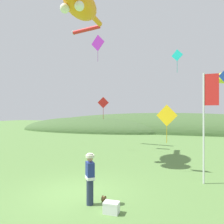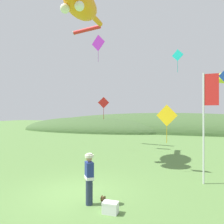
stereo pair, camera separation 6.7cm
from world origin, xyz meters
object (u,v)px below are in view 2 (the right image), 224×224
at_px(kite_spool, 103,199).
at_px(festival_banner_pole, 207,111).
at_px(kite_diamond_gold, 167,116).
at_px(kite_tube_streamer, 86,30).
at_px(kite_diamond_red, 104,103).
at_px(picnic_cooler, 110,208).
at_px(kite_giant_cat, 78,2).
at_px(kite_diamond_violet, 98,43).
at_px(kite_diamond_teal, 178,55).
at_px(festival_attendant, 89,177).

bearing_deg(kite_spool, festival_banner_pole, 43.66).
distance_m(kite_spool, kite_diamond_gold, 5.85).
bearing_deg(kite_tube_streamer, kite_diamond_gold, -38.34).
relative_size(kite_diamond_gold, kite_diamond_red, 1.12).
relative_size(kite_tube_streamer, kite_diamond_gold, 1.52).
xyz_separation_m(festival_banner_pole, kite_tube_streamer, (-10.33, 8.07, 7.85)).
relative_size(picnic_cooler, kite_tube_streamer, 0.16).
xyz_separation_m(kite_giant_cat, kite_diamond_gold, (5.72, -0.43, -7.37)).
height_order(kite_diamond_gold, kite_diamond_red, kite_diamond_red).
bearing_deg(kite_tube_streamer, kite_giant_cat, -66.61).
bearing_deg(kite_diamond_violet, festival_banner_pole, -37.70).
xyz_separation_m(kite_spool, picnic_cooler, (0.58, -0.75, 0.08)).
height_order(kite_diamond_violet, kite_diamond_red, kite_diamond_violet).
xyz_separation_m(kite_giant_cat, kite_diamond_teal, (5.80, 5.69, -2.66)).
bearing_deg(kite_diamond_violet, kite_diamond_teal, 10.01).
height_order(kite_spool, kite_diamond_teal, kite_diamond_teal).
height_order(kite_spool, picnic_cooler, picnic_cooler).
relative_size(festival_banner_pole, kite_tube_streamer, 1.57).
distance_m(kite_diamond_gold, kite_diamond_violet, 10.12).
height_order(festival_banner_pole, kite_diamond_teal, kite_diamond_teal).
bearing_deg(festival_banner_pole, kite_giant_cat, 166.41).
xyz_separation_m(kite_spool, festival_banner_pole, (3.56, 3.39, 3.14)).
xyz_separation_m(kite_diamond_violet, kite_diamond_red, (0.60, -0.24, -5.13)).
bearing_deg(kite_tube_streamer, festival_attendant, -61.56).
bearing_deg(kite_diamond_teal, kite_spool, -98.90).
distance_m(festival_attendant, kite_diamond_red, 11.08).
xyz_separation_m(festival_banner_pole, kite_diamond_red, (-7.68, 6.16, 0.72)).
xyz_separation_m(kite_spool, kite_tube_streamer, (-6.78, 11.46, 10.99)).
xyz_separation_m(picnic_cooler, kite_diamond_teal, (1.13, 11.68, 7.53)).
relative_size(festival_attendant, kite_tube_streamer, 0.56).
height_order(festival_attendant, kite_diamond_gold, kite_diamond_gold).
relative_size(picnic_cooler, kite_giant_cat, 0.08).
distance_m(kite_diamond_gold, kite_diamond_red, 7.52).
xyz_separation_m(picnic_cooler, kite_diamond_gold, (1.05, 5.56, 2.82)).
relative_size(kite_giant_cat, kite_diamond_red, 3.50).
distance_m(festival_attendant, kite_spool, 1.01).
xyz_separation_m(kite_diamond_gold, kite_diamond_violet, (-6.36, 4.98, 6.09)).
xyz_separation_m(festival_attendant, kite_diamond_violet, (-4.38, 10.21, 8.14)).
xyz_separation_m(picnic_cooler, festival_banner_pole, (2.98, 4.14, 3.06)).
bearing_deg(kite_spool, kite_tube_streamer, 120.60).
distance_m(kite_spool, kite_giant_cat, 12.23).
distance_m(festival_banner_pole, kite_tube_streamer, 15.28).
bearing_deg(festival_attendant, kite_spool, 50.70).
xyz_separation_m(picnic_cooler, kite_diamond_red, (-4.70, 10.31, 3.78)).
bearing_deg(kite_diamond_teal, kite_giant_cat, -135.55).
bearing_deg(kite_diamond_violet, kite_diamond_red, -21.33).
height_order(picnic_cooler, kite_diamond_gold, kite_diamond_gold).
distance_m(kite_spool, kite_tube_streamer, 17.26).
xyz_separation_m(festival_attendant, festival_banner_pole, (3.90, 3.81, 2.29)).
distance_m(picnic_cooler, kite_diamond_red, 11.94).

